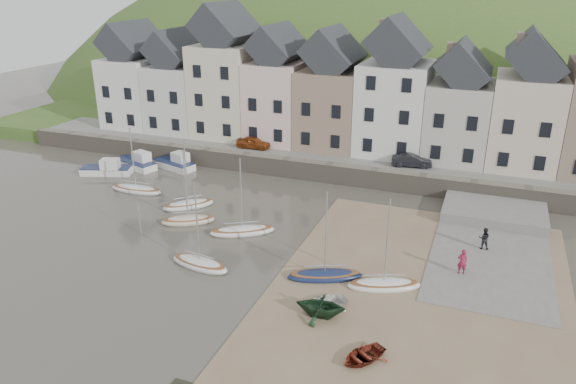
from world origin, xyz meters
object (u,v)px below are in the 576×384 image
at_px(person_dark, 484,238).
at_px(rowboat_green, 321,305).
at_px(car_right, 412,160).
at_px(rowboat_red, 363,356).
at_px(rowboat_white, 324,303).
at_px(car_left, 254,143).
at_px(sailboat_0, 136,189).
at_px(person_red, 462,261).

bearing_deg(person_dark, rowboat_green, 51.22).
bearing_deg(car_right, rowboat_red, 174.53).
relative_size(rowboat_white, car_left, 0.79).
relative_size(rowboat_white, rowboat_green, 0.99).
height_order(sailboat_0, car_left, sailboat_0).
bearing_deg(sailboat_0, rowboat_green, -30.26).
distance_m(rowboat_green, car_right, 24.12).
bearing_deg(car_left, rowboat_red, -146.94).
bearing_deg(person_red, rowboat_red, 51.76).
distance_m(rowboat_green, rowboat_red, 4.34).
height_order(rowboat_white, rowboat_red, rowboat_white).
relative_size(rowboat_red, car_right, 0.70).
distance_m(sailboat_0, person_red, 29.27).
bearing_deg(rowboat_red, rowboat_green, 171.90).
xyz_separation_m(sailboat_0, car_right, (22.94, 11.41, 1.95)).
xyz_separation_m(person_red, person_dark, (1.19, 4.21, -0.07)).
height_order(rowboat_red, person_dark, person_dark).
bearing_deg(person_dark, rowboat_red, 66.89).
xyz_separation_m(car_left, car_right, (16.32, 0.00, -0.00)).
bearing_deg(car_left, sailboat_0, 148.86).
xyz_separation_m(rowboat_red, person_red, (4.01, 10.76, 0.67)).
relative_size(person_red, car_left, 0.49).
bearing_deg(rowboat_green, car_right, 171.10).
relative_size(sailboat_0, rowboat_red, 2.42).
relative_size(sailboat_0, rowboat_white, 2.22).
height_order(person_dark, car_left, car_left).
bearing_deg(person_red, rowboat_white, 25.74).
xyz_separation_m(sailboat_0, rowboat_white, (21.56, -11.73, 0.09)).
xyz_separation_m(rowboat_white, car_right, (1.37, 23.13, 1.86)).
distance_m(sailboat_0, car_left, 13.33).
relative_size(rowboat_green, rowboat_red, 1.10).
height_order(rowboat_white, car_left, car_left).
bearing_deg(person_red, rowboat_green, 29.68).
distance_m(rowboat_white, rowboat_green, 1.03).
bearing_deg(rowboat_white, person_dark, 99.15).
relative_size(rowboat_red, car_left, 0.72).
bearing_deg(person_dark, car_left, -31.04).
bearing_deg(sailboat_0, car_right, 26.44).
distance_m(person_red, car_left, 27.54).
height_order(rowboat_green, car_left, car_left).
relative_size(person_dark, car_left, 0.45).
bearing_deg(sailboat_0, person_dark, -1.10).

